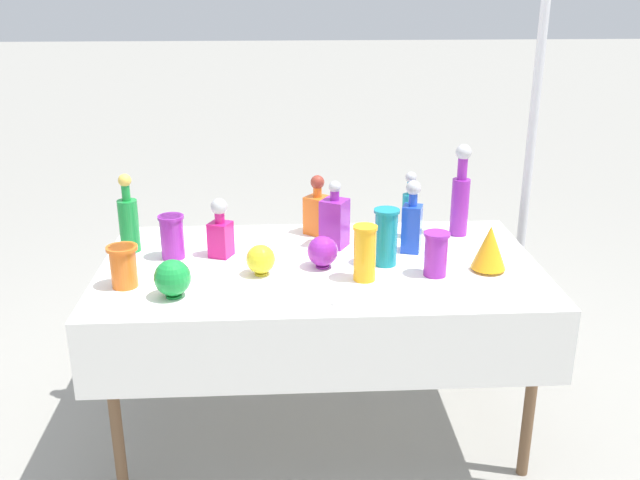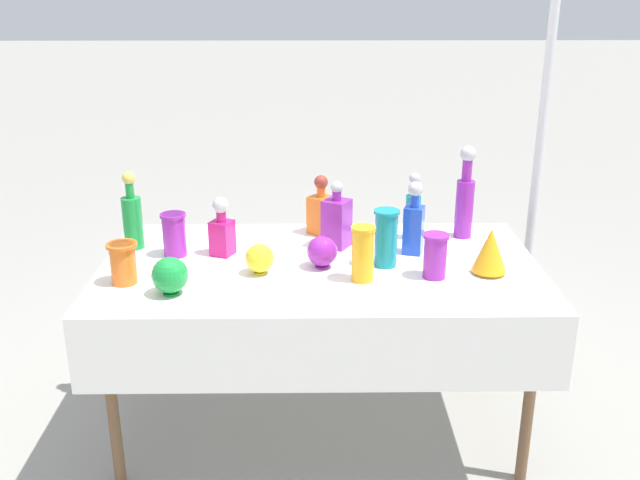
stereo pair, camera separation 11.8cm
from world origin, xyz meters
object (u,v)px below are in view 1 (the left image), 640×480
tall_bottle_1 (129,220)px  slender_vase_3 (365,252)px  slender_vase_2 (123,265)px  cardboard_box_behind_left (259,280)px  round_bowl_0 (261,259)px  square_decanter_0 (317,210)px  fluted_vase_0 (490,248)px  tall_bottle_2 (460,196)px  tall_bottle_0 (409,210)px  slender_vase_1 (172,235)px  slender_vase_4 (436,252)px  round_bowl_1 (323,251)px  square_decanter_3 (335,220)px  round_bowl_2 (172,278)px  square_decanter_2 (412,221)px  slender_vase_0 (386,236)px  square_decanter_1 (220,231)px  canopy_pole (529,166)px

tall_bottle_1 → slender_vase_3: 1.02m
slender_vase_2 → cardboard_box_behind_left: size_ratio=0.32×
slender_vase_3 → round_bowl_0: size_ratio=1.79×
square_decanter_0 → fluted_vase_0: size_ratio=1.45×
tall_bottle_2 → fluted_vase_0: tall_bottle_2 is taller
tall_bottle_0 → slender_vase_1: size_ratio=1.64×
tall_bottle_2 → slender_vase_3: tall_bottle_2 is taller
slender_vase_4 → round_bowl_1: slender_vase_4 is taller
square_decanter_3 → slender_vase_4: size_ratio=1.65×
round_bowl_0 → round_bowl_2: bearing=-148.9°
tall_bottle_0 → round_bowl_1: tall_bottle_0 is taller
square_decanter_2 → tall_bottle_0: bearing=83.3°
square_decanter_2 → slender_vase_0: square_decanter_2 is taller
slender_vase_2 → slender_vase_0: bearing=9.2°
tall_bottle_1 → square_decanter_3: 0.86m
square_decanter_1 → canopy_pole: 1.55m
square_decanter_1 → slender_vase_3: square_decanter_1 is taller
square_decanter_3 → slender_vase_0: size_ratio=1.25×
tall_bottle_0 → tall_bottle_1: (-1.20, -0.10, 0.01)m
round_bowl_0 → tall_bottle_0: bearing=31.4°
slender_vase_2 → slender_vase_4: (1.18, 0.04, 0.01)m
square_decanter_3 → round_bowl_1: (-0.06, -0.23, -0.05)m
slender_vase_0 → canopy_pole: 1.03m
slender_vase_4 → canopy_pole: 0.99m
fluted_vase_0 → cardboard_box_behind_left: 1.83m
slender_vase_2 → round_bowl_0: 0.51m
slender_vase_0 → slender_vase_2: size_ratio=1.46×
square_decanter_1 → slender_vase_3: (0.56, -0.28, 0.00)m
square_decanter_0 → canopy_pole: canopy_pole is taller
tall_bottle_2 → square_decanter_2: (-0.25, -0.20, -0.05)m
square_decanter_2 → square_decanter_3: square_decanter_2 is taller
slender_vase_4 → round_bowl_2: (-0.99, -0.14, -0.02)m
fluted_vase_0 → round_bowl_0: size_ratio=1.53×
slender_vase_3 → tall_bottle_2: bearing=45.2°
square_decanter_2 → square_decanter_3: size_ratio=1.07×
round_bowl_2 → slender_vase_3: bearing=9.4°
tall_bottle_0 → tall_bottle_1: size_ratio=0.89×
slender_vase_0 → cardboard_box_behind_left: (-0.56, 1.31, -0.75)m
square_decanter_0 → slender_vase_0: bearing=-56.9°
tall_bottle_2 → square_decanter_0: size_ratio=1.53×
tall_bottle_1 → slender_vase_0: 1.07m
tall_bottle_2 → canopy_pole: size_ratio=0.17×
square_decanter_1 → slender_vase_0: bearing=-11.0°
slender_vase_0 → square_decanter_3: bearing=130.8°
round_bowl_0 → square_decanter_3: bearing=43.8°
round_bowl_2 → canopy_pole: canopy_pole is taller
square_decanter_3 → slender_vase_4: (0.37, -0.34, -0.02)m
cardboard_box_behind_left → slender_vase_2: bearing=-107.0°
cardboard_box_behind_left → square_decanter_1: bearing=-95.4°
tall_bottle_0 → square_decanter_0: (-0.40, 0.07, -0.01)m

